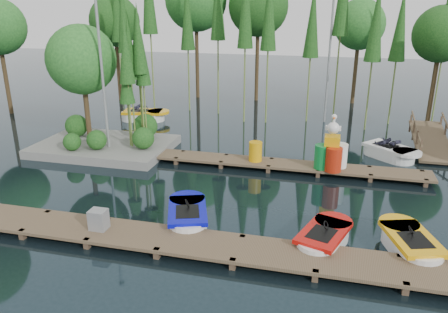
% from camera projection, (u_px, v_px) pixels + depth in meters
% --- Properties ---
extents(ground_plane, '(90.00, 90.00, 0.00)m').
position_uv_depth(ground_plane, '(208.00, 187.00, 16.77)').
color(ground_plane, '#1B2B33').
extents(near_dock, '(18.00, 1.50, 0.50)m').
position_uv_depth(near_dock, '(165.00, 239.00, 12.58)').
color(near_dock, brown).
rests_on(near_dock, ground).
extents(far_dock, '(15.00, 1.20, 0.50)m').
position_uv_depth(far_dock, '(247.00, 162.00, 18.75)').
color(far_dock, brown).
rests_on(far_dock, ground).
extents(island, '(6.20, 4.20, 6.75)m').
position_uv_depth(island, '(96.00, 83.00, 20.17)').
color(island, slate).
rests_on(island, ground).
extents(tree_screen, '(34.42, 18.53, 10.31)m').
position_uv_depth(tree_screen, '(224.00, 13.00, 24.89)').
color(tree_screen, '#44321D').
rests_on(tree_screen, ground).
extents(lamp_island, '(0.30, 0.30, 7.25)m').
position_uv_depth(lamp_island, '(101.00, 62.00, 18.90)').
color(lamp_island, gray).
rests_on(lamp_island, ground).
extents(lamp_rear, '(0.30, 0.30, 7.25)m').
position_uv_depth(lamp_rear, '(330.00, 48.00, 24.49)').
color(lamp_rear, gray).
rests_on(lamp_rear, ground).
extents(ramp, '(1.50, 3.94, 1.49)m').
position_uv_depth(ramp, '(431.00, 140.00, 20.45)').
color(ramp, brown).
rests_on(ramp, ground).
extents(boat_blue, '(1.98, 2.86, 0.88)m').
position_uv_depth(boat_blue, '(188.00, 216.00, 13.89)').
color(boat_blue, white).
rests_on(boat_blue, ground).
extents(boat_red, '(1.84, 2.68, 0.83)m').
position_uv_depth(boat_red, '(324.00, 239.00, 12.61)').
color(boat_red, white).
rests_on(boat_red, ground).
extents(boat_yellow_near, '(1.86, 2.78, 0.86)m').
position_uv_depth(boat_yellow_near, '(410.00, 244.00, 12.28)').
color(boat_yellow_near, white).
rests_on(boat_yellow_near, ground).
extents(boat_yellow_far, '(3.07, 1.76, 1.45)m').
position_uv_depth(boat_yellow_far, '(144.00, 115.00, 26.10)').
color(boat_yellow_far, white).
rests_on(boat_yellow_far, ground).
extents(boat_white_far, '(2.84, 2.71, 1.28)m').
position_uv_depth(boat_white_far, '(390.00, 152.00, 19.74)').
color(boat_white_far, white).
rests_on(boat_white_far, ground).
extents(utility_cabinet, '(0.50, 0.42, 0.61)m').
position_uv_depth(utility_cabinet, '(99.00, 220.00, 12.93)').
color(utility_cabinet, gray).
rests_on(utility_cabinet, near_dock).
extents(yellow_barrel, '(0.56, 0.56, 0.84)m').
position_uv_depth(yellow_barrel, '(255.00, 151.00, 18.50)').
color(yellow_barrel, '#EBA50C').
rests_on(yellow_barrel, far_dock).
extents(drum_cluster, '(1.31, 1.20, 2.26)m').
position_uv_depth(drum_cluster, '(332.00, 153.00, 17.55)').
color(drum_cluster, '#0D7C2F').
rests_on(drum_cluster, far_dock).
extents(seagull_post, '(0.49, 0.26, 0.78)m').
position_uv_depth(seagull_post, '(340.00, 156.00, 17.66)').
color(seagull_post, gray).
rests_on(seagull_post, far_dock).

